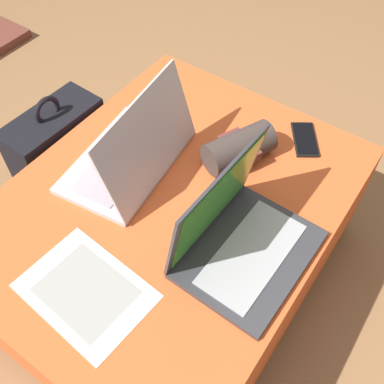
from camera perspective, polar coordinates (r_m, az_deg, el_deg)
name	(u,v)px	position (r m, az deg, el deg)	size (l,w,h in m)	color
ground_plane	(175,273)	(1.56, -2.17, -10.29)	(14.00, 14.00, 0.00)	olive
ottoman	(173,240)	(1.37, -2.43, -6.16)	(1.03, 0.81, 0.42)	maroon
laptop_near	(238,236)	(1.08, 5.91, -5.62)	(0.34, 0.27, 0.27)	#333338
laptop_far	(133,154)	(1.25, -7.45, 4.83)	(0.41, 0.29, 0.25)	#B7B7BC
cell_phone	(305,139)	(1.39, 14.13, 6.52)	(0.15, 0.13, 0.01)	black
backpack	(63,163)	(1.63, -16.04, 3.54)	(0.32, 0.20, 0.50)	black
paper_sheet	(85,290)	(1.09, -13.46, -12.01)	(0.23, 0.31, 0.00)	silver
wrist_brace	(239,148)	(1.27, 5.99, 5.63)	(0.22, 0.17, 0.09)	#3D332D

